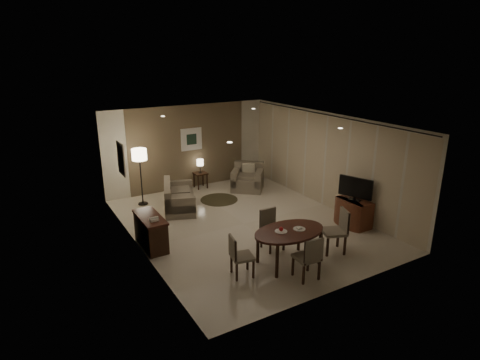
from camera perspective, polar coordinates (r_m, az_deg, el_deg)
room_shell at (r=10.41m, az=-0.56°, el=1.34°), size 5.50×7.00×2.70m
taupe_accent at (r=13.08m, az=-7.33°, el=4.67°), size 3.96×0.03×2.70m
curtain_wall at (r=11.64m, az=11.97°, el=2.60°), size 0.08×6.70×2.58m
curtain_rod at (r=11.37m, az=12.40°, el=9.03°), size 0.03×6.80×0.03m
art_back_frame at (r=13.04m, az=-6.93°, el=5.78°), size 0.72×0.03×0.72m
art_back_canvas at (r=13.03m, az=-6.90°, el=5.76°), size 0.34×0.01×0.34m
art_left_frame at (r=10.02m, az=-16.56°, el=2.90°), size 0.03×0.60×0.80m
art_left_canvas at (r=10.02m, az=-16.47°, el=2.91°), size 0.01×0.46×0.64m
downlight_nl at (r=7.55m, az=-1.48°, el=5.38°), size 0.10×0.10×0.01m
downlight_nr at (r=9.21m, az=14.07°, el=7.15°), size 0.10×0.10×0.01m
downlight_fl at (r=10.78m, az=-10.92°, el=8.89°), size 0.10×0.10×0.01m
downlight_fr at (r=12.00m, az=1.92°, el=10.10°), size 0.10×0.10×0.01m
console_desk at (r=9.47m, az=-12.57°, el=-7.16°), size 0.48×1.20×0.75m
telephone at (r=9.04m, az=-12.15°, el=-5.43°), size 0.20×0.14×0.09m
tv_cabinet at (r=10.75m, az=15.87°, el=-4.47°), size 0.48×0.90×0.70m
flat_tv at (r=10.51m, az=16.10°, el=-1.11°), size 0.36×0.85×0.60m
dining_table at (r=8.63m, az=6.95°, el=-9.43°), size 1.60×1.00×0.75m
chair_near at (r=8.13m, az=9.44°, el=-10.72°), size 0.48×0.48×0.92m
chair_far at (r=9.14m, az=4.68°, el=-7.16°), size 0.45×0.45×0.92m
chair_left at (r=8.11m, az=0.32°, el=-10.76°), size 0.50×0.50×0.87m
chair_right at (r=9.21m, az=13.18°, el=-7.10°), size 0.63×0.63×1.00m
plate_a at (r=8.40m, az=5.85°, el=-7.28°), size 0.26×0.26×0.02m
plate_b at (r=8.55m, az=8.43°, el=-6.90°), size 0.26×0.26×0.02m
fruit_apple at (r=8.38m, az=5.86°, el=-6.95°), size 0.09×0.09×0.09m
napkin at (r=8.54m, az=8.44°, el=-6.76°), size 0.12×0.08×0.03m
round_rug at (r=12.20m, az=-3.00°, el=-2.79°), size 1.13×1.13×0.01m
sofa at (r=11.52m, az=-8.62°, el=-2.25°), size 1.82×1.33×0.77m
armchair at (r=12.93m, az=1.09°, el=0.41°), size 1.32×1.32×0.86m
side_table at (r=13.22m, az=-5.62°, el=-0.04°), size 0.40×0.40×0.52m
table_lamp at (r=13.08m, az=-5.69°, el=2.08°), size 0.22×0.22×0.50m
floor_lamp at (r=11.92m, az=-13.90°, el=0.40°), size 0.42×0.42×1.67m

